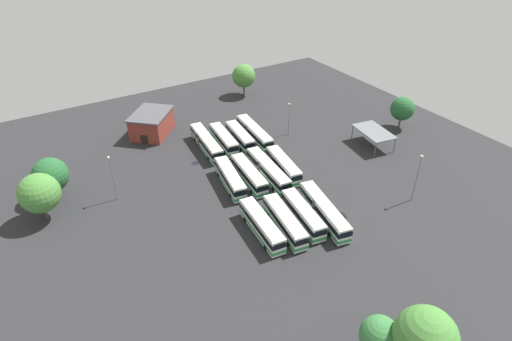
# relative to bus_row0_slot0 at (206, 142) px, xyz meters

# --- Properties ---
(ground_plane) EXTENTS (110.67, 110.67, 0.00)m
(ground_plane) POSITION_rel_bus_row0_slot0_xyz_m (16.21, 3.36, -1.80)
(ground_plane) COLOR #28282B
(bus_row0_slot0) EXTENTS (14.87, 4.18, 3.40)m
(bus_row0_slot0) POSITION_rel_bus_row0_slot0_xyz_m (0.00, 0.00, 0.00)
(bus_row0_slot0) COLOR silver
(bus_row0_slot0) RESTS_ON ground_plane
(bus_row0_slot1) EXTENTS (12.00, 4.00, 3.40)m
(bus_row0_slot1) POSITION_rel_bus_row0_slot0_xyz_m (0.80, 3.97, -0.00)
(bus_row0_slot1) COLOR silver
(bus_row0_slot1) RESTS_ON ground_plane
(bus_row0_slot2) EXTENTS (11.66, 3.98, 3.40)m
(bus_row0_slot2) POSITION_rel_bus_row0_slot0_xyz_m (1.61, 7.67, -0.00)
(bus_row0_slot2) COLOR silver
(bus_row0_slot2) RESTS_ON ground_plane
(bus_row0_slot3) EXTENTS (14.86, 4.13, 3.40)m
(bus_row0_slot3) POSITION_rel_bus_row0_slot0_xyz_m (1.71, 11.40, 0.00)
(bus_row0_slot3) COLOR silver
(bus_row0_slot3) RESTS_ON ground_plane
(bus_row1_slot0) EXTENTS (12.57, 4.73, 3.40)m
(bus_row1_slot0) POSITION_rel_bus_row0_slot0_xyz_m (15.23, -2.37, -0.00)
(bus_row1_slot0) COLOR silver
(bus_row1_slot0) RESTS_ON ground_plane
(bus_row1_slot1) EXTENTS (12.58, 3.97, 3.40)m
(bus_row1_slot1) POSITION_rel_bus_row0_slot0_xyz_m (16.04, 1.38, -0.00)
(bus_row1_slot1) COLOR silver
(bus_row1_slot1) RESTS_ON ground_plane
(bus_row1_slot2) EXTENTS (14.86, 4.04, 3.40)m
(bus_row1_slot2) POSITION_rel_bus_row0_slot0_xyz_m (16.62, 5.42, 0.00)
(bus_row1_slot2) COLOR silver
(bus_row1_slot2) RESTS_ON ground_plane
(bus_row1_slot3) EXTENTS (12.15, 4.52, 3.40)m
(bus_row1_slot3) POSITION_rel_bus_row0_slot0_xyz_m (16.84, 9.03, -0.00)
(bus_row1_slot3) COLOR silver
(bus_row1_slot3) RESTS_ON ground_plane
(bus_row2_slot0) EXTENTS (12.76, 3.87, 3.40)m
(bus_row2_slot0) POSITION_rel_bus_row0_slot0_xyz_m (30.22, -4.67, -0.00)
(bus_row2_slot0) COLOR silver
(bus_row2_slot0) RESTS_ON ground_plane
(bus_row2_slot1) EXTENTS (12.70, 4.51, 3.40)m
(bus_row2_slot1) POSITION_rel_bus_row0_slot0_xyz_m (31.40, -0.85, -0.00)
(bus_row2_slot1) COLOR silver
(bus_row2_slot1) RESTS_ON ground_plane
(bus_row2_slot2) EXTENTS (12.21, 4.46, 3.40)m
(bus_row2_slot2) POSITION_rel_bus_row0_slot0_xyz_m (31.50, 2.90, -0.00)
(bus_row2_slot2) COLOR silver
(bus_row2_slot2) RESTS_ON ground_plane
(bus_row2_slot3) EXTENTS (14.89, 5.49, 3.40)m
(bus_row2_slot3) POSITION_rel_bus_row0_slot0_xyz_m (32.60, 6.59, 0.00)
(bus_row2_slot3) COLOR silver
(bus_row2_slot3) RESTS_ON ground_plane
(depot_building) EXTENTS (13.01, 12.86, 5.42)m
(depot_building) POSITION_rel_bus_row0_slot0_xyz_m (-13.39, -7.48, 0.93)
(depot_building) COLOR maroon
(depot_building) RESTS_ON ground_plane
(maintenance_shelter) EXTENTS (10.19, 7.08, 3.68)m
(maintenance_shelter) POSITION_rel_bus_row0_slot0_xyz_m (17.99, 32.65, 1.68)
(maintenance_shelter) COLOR slate
(maintenance_shelter) RESTS_ON ground_plane
(lamp_post_by_building) EXTENTS (0.56, 0.28, 9.57)m
(lamp_post_by_building) POSITION_rel_bus_row0_slot0_xyz_m (36.92, 24.14, 3.40)
(lamp_post_by_building) COLOR slate
(lamp_post_by_building) RESTS_ON ground_plane
(lamp_post_near_entrance) EXTENTS (0.56, 0.28, 7.84)m
(lamp_post_near_entrance) POSITION_rel_bus_row0_slot0_xyz_m (3.62, 19.65, 2.53)
(lamp_post_near_entrance) COLOR slate
(lamp_post_near_entrance) RESTS_ON ground_plane
(lamp_post_far_corner) EXTENTS (0.56, 0.28, 9.16)m
(lamp_post_far_corner) POSITION_rel_bus_row0_slot0_xyz_m (7.88, -22.35, 3.20)
(lamp_post_far_corner) COLOR slate
(lamp_post_far_corner) RESTS_ON ground_plane
(tree_northwest) EXTENTS (6.41, 6.41, 8.85)m
(tree_northwest) POSITION_rel_bus_row0_slot0_xyz_m (-22.27, 22.70, 3.84)
(tree_northwest) COLOR brown
(tree_northwest) RESTS_ON ground_plane
(tree_north_edge) EXTENTS (6.92, 6.92, 8.91)m
(tree_north_edge) POSITION_rel_bus_row0_slot0_xyz_m (7.09, -34.45, 3.65)
(tree_north_edge) COLOR brown
(tree_north_edge) RESTS_ON ground_plane
(tree_south_edge) EXTENTS (4.80, 4.80, 6.86)m
(tree_south_edge) POSITION_rel_bus_row0_slot0_xyz_m (56.91, -5.27, 2.65)
(tree_south_edge) COLOR brown
(tree_south_edge) RESTS_ON ground_plane
(tree_east_edge) EXTENTS (6.44, 6.44, 8.39)m
(tree_east_edge) POSITION_rel_bus_row0_slot0_xyz_m (1.69, -31.86, 3.37)
(tree_east_edge) COLOR brown
(tree_east_edge) RESTS_ON ground_plane
(tree_west_edge) EXTENTS (7.18, 7.18, 10.23)m
(tree_west_edge) POSITION_rel_bus_row0_slot0_xyz_m (60.75, -2.60, 4.83)
(tree_west_edge) COLOR brown
(tree_west_edge) RESTS_ON ground_plane
(tree_northeast) EXTENTS (5.64, 5.64, 7.77)m
(tree_northeast) POSITION_rel_bus_row0_slot0_xyz_m (14.88, 44.68, 3.14)
(tree_northeast) COLOR brown
(tree_northeast) RESTS_ON ground_plane
(puddle_back_corner) EXTENTS (3.19, 3.19, 0.01)m
(puddle_back_corner) POSITION_rel_bus_row0_slot0_xyz_m (33.51, 9.13, -1.80)
(puddle_back_corner) COLOR black
(puddle_back_corner) RESTS_ON ground_plane
(puddle_centre_drain) EXTENTS (1.71, 1.71, 0.01)m
(puddle_centre_drain) POSITION_rel_bus_row0_slot0_xyz_m (3.99, -4.66, -1.80)
(puddle_centre_drain) COLOR black
(puddle_centre_drain) RESTS_ON ground_plane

